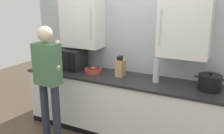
% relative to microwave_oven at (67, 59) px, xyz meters
% --- Properties ---
extents(back_wall_tiled, '(3.56, 0.44, 2.63)m').
position_rel_microwave_oven_xyz_m(back_wall_tiled, '(1.01, 0.29, 0.34)').
color(back_wall_tiled, '#B2BCC1').
rests_on(back_wall_tiled, ground_plane).
extents(counter_unit, '(3.07, 0.67, 0.90)m').
position_rel_microwave_oven_xyz_m(counter_unit, '(1.01, -0.03, -0.61)').
color(counter_unit, white).
rests_on(counter_unit, ground_plane).
extents(microwave_oven, '(0.51, 0.71, 0.32)m').
position_rel_microwave_oven_xyz_m(microwave_oven, '(0.00, 0.00, 0.00)').
color(microwave_oven, black).
rests_on(microwave_oven, counter_unit).
extents(fruit_bowl, '(0.26, 0.26, 0.10)m').
position_rel_microwave_oven_xyz_m(fruit_bowl, '(0.51, -0.03, -0.12)').
color(fruit_bowl, '#AD3D33').
rests_on(fruit_bowl, counter_unit).
extents(knife_block, '(0.11, 0.15, 0.32)m').
position_rel_microwave_oven_xyz_m(knife_block, '(0.95, 0.01, -0.04)').
color(knife_block, tan).
rests_on(knife_block, counter_unit).
extents(thermos_flask, '(0.09, 0.09, 0.33)m').
position_rel_microwave_oven_xyz_m(thermos_flask, '(1.50, -0.01, 0.00)').
color(thermos_flask, '#B7BABF').
rests_on(thermos_flask, counter_unit).
extents(stock_pot, '(0.38, 0.29, 0.23)m').
position_rel_microwave_oven_xyz_m(stock_pot, '(2.18, 0.00, -0.06)').
color(stock_pot, black).
rests_on(stock_pot, counter_unit).
extents(person_figure, '(0.44, 0.56, 1.67)m').
position_rel_microwave_oven_xyz_m(person_figure, '(0.23, -0.73, -0.06)').
color(person_figure, '#282D3D').
rests_on(person_figure, ground_plane).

